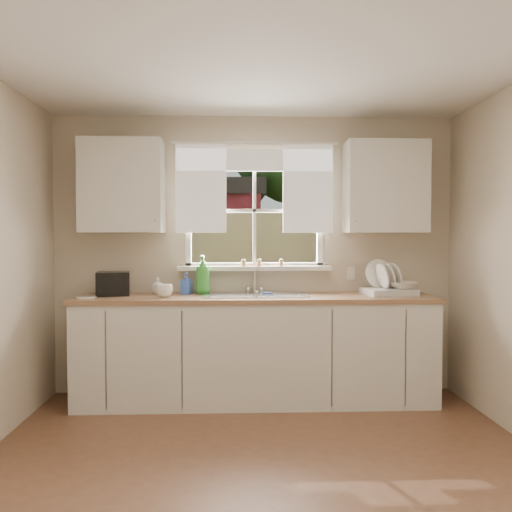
{
  "coord_description": "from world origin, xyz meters",
  "views": [
    {
      "loc": [
        -0.18,
        -2.92,
        1.41
      ],
      "look_at": [
        0.0,
        1.65,
        1.25
      ],
      "focal_mm": 38.0,
      "sensor_mm": 36.0,
      "label": 1
    }
  ],
  "objects_px": {
    "soap_bottle_a": "(203,275)",
    "cup": "(164,291)",
    "dish_rack": "(388,287)",
    "black_appliance": "(113,284)"
  },
  "relations": [
    {
      "from": "soap_bottle_a",
      "to": "cup",
      "type": "distance_m",
      "value": 0.4
    },
    {
      "from": "soap_bottle_a",
      "to": "cup",
      "type": "height_order",
      "value": "soap_bottle_a"
    },
    {
      "from": "cup",
      "to": "black_appliance",
      "type": "bearing_deg",
      "value": -177.76
    },
    {
      "from": "black_appliance",
      "to": "cup",
      "type": "bearing_deg",
      "value": -29.44
    },
    {
      "from": "dish_rack",
      "to": "black_appliance",
      "type": "relative_size",
      "value": 1.71
    },
    {
      "from": "cup",
      "to": "soap_bottle_a",
      "type": "bearing_deg",
      "value": 58.83
    },
    {
      "from": "black_appliance",
      "to": "dish_rack",
      "type": "bearing_deg",
      "value": -11.07
    },
    {
      "from": "dish_rack",
      "to": "cup",
      "type": "height_order",
      "value": "dish_rack"
    },
    {
      "from": "soap_bottle_a",
      "to": "cup",
      "type": "bearing_deg",
      "value": -139.47
    },
    {
      "from": "dish_rack",
      "to": "black_appliance",
      "type": "bearing_deg",
      "value": 179.0
    }
  ]
}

